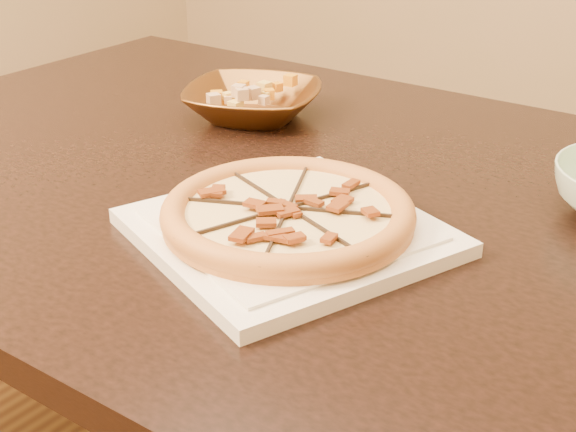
% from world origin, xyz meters
% --- Properties ---
extents(dining_table, '(1.55, 1.03, 0.75)m').
position_xyz_m(dining_table, '(0.20, -0.03, 0.66)').
color(dining_table, black).
rests_on(dining_table, floor).
extents(plate, '(0.40, 0.40, 0.02)m').
position_xyz_m(plate, '(0.29, -0.19, 0.76)').
color(plate, white).
rests_on(plate, dining_table).
extents(pizza, '(0.29, 0.29, 0.03)m').
position_xyz_m(pizza, '(0.29, -0.19, 0.78)').
color(pizza, '#E39D4B').
rests_on(pizza, plate).
extents(bronze_bowl, '(0.29, 0.29, 0.05)m').
position_xyz_m(bronze_bowl, '(-0.02, 0.12, 0.78)').
color(bronze_bowl, brown).
rests_on(bronze_bowl, dining_table).
extents(mixed_dish, '(0.11, 0.11, 0.03)m').
position_xyz_m(mixed_dish, '(-0.02, 0.12, 0.82)').
color(mixed_dish, tan).
rests_on(mixed_dish, bronze_bowl).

